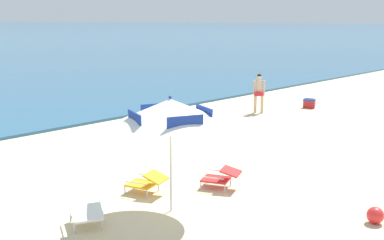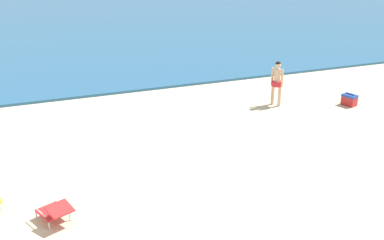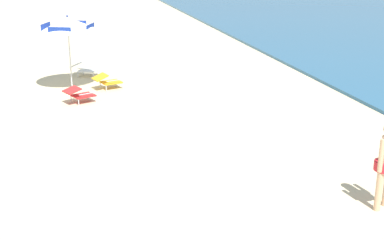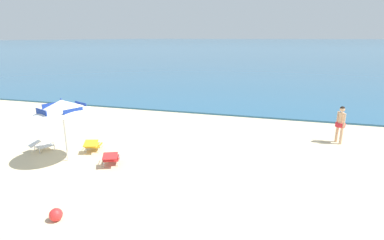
# 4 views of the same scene
# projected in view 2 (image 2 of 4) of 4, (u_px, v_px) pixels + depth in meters

# --- Properties ---
(lounge_chair_facing_sea) EXTENTS (0.82, 0.99, 0.49)m
(lounge_chair_facing_sea) POSITION_uv_depth(u_px,v_px,m) (55.00, 211.00, 10.09)
(lounge_chair_facing_sea) COLOR red
(lounge_chair_facing_sea) RESTS_ON ground
(person_standing_near_shore) EXTENTS (0.39, 0.43, 1.61)m
(person_standing_near_shore) POSITION_uv_depth(u_px,v_px,m) (277.00, 80.00, 16.67)
(person_standing_near_shore) COLOR #D8A87F
(person_standing_near_shore) RESTS_ON ground
(cooler_box) EXTENTS (0.50, 0.59, 0.43)m
(cooler_box) POSITION_uv_depth(u_px,v_px,m) (349.00, 100.00, 16.94)
(cooler_box) COLOR red
(cooler_box) RESTS_ON ground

